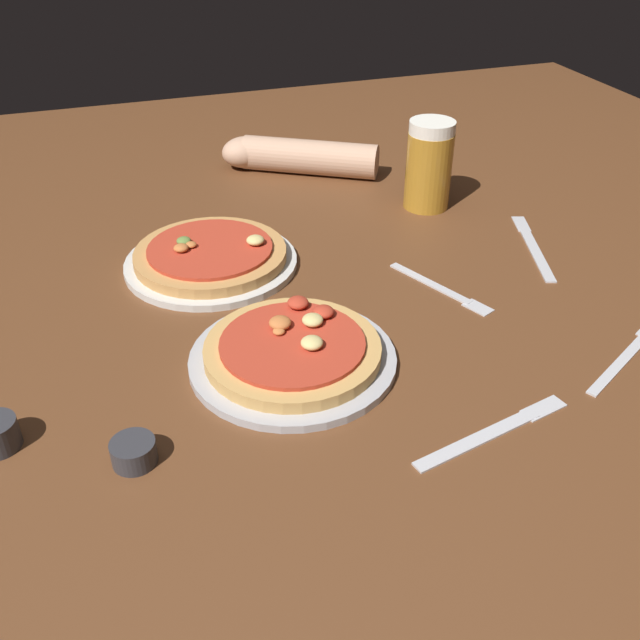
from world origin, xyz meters
name	(u,v)px	position (x,y,z in m)	size (l,w,h in m)	color
ground_plane	(320,340)	(0.00, 0.00, -0.01)	(2.40, 2.40, 0.03)	brown
pizza_plate_near	(293,352)	(-0.06, -0.06, 0.02)	(0.28, 0.28, 0.05)	#B2B2B7
pizza_plate_far	(211,257)	(-0.11, 0.24, 0.02)	(0.29, 0.29, 0.05)	silver
beer_mug_dark	(429,165)	(0.33, 0.34, 0.08)	(0.11, 0.13, 0.17)	#B27A23
ramekin_sauce	(134,452)	(-0.28, -0.18, 0.01)	(0.05, 0.05, 0.03)	#333338
fork_left	(628,354)	(0.38, -0.19, 0.00)	(0.20, 0.12, 0.01)	silver
knife_right	(494,431)	(0.13, -0.27, 0.00)	(0.23, 0.07, 0.01)	silver
fork_spare	(442,288)	(0.22, 0.05, 0.00)	(0.10, 0.19, 0.01)	silver
knife_spare	(533,246)	(0.44, 0.13, 0.00)	(0.10, 0.24, 0.01)	silver
diner_arm	(293,156)	(0.14, 0.59, 0.04)	(0.31, 0.22, 0.07)	tan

